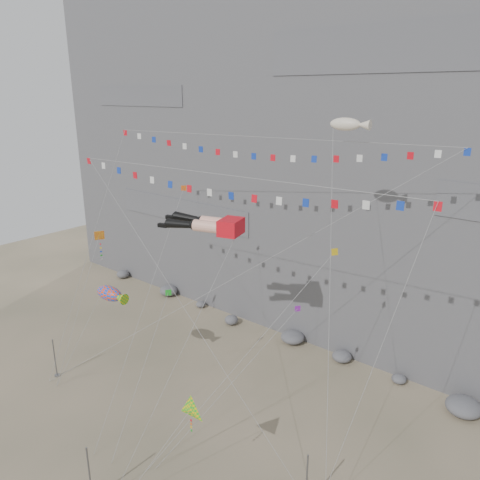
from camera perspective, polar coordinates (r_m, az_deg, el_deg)
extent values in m
plane|color=tan|center=(42.36, -7.10, -21.21)|extent=(120.00, 120.00, 0.00)
cube|color=slate|center=(59.61, 15.42, 15.58)|extent=(80.00, 28.00, 50.00)
cylinder|color=slate|center=(49.77, -21.65, -13.21)|extent=(0.12, 0.12, 4.01)
cylinder|color=slate|center=(36.28, -17.88, -25.50)|extent=(0.12, 0.12, 4.27)
cube|color=red|center=(36.62, -1.11, 1.62)|extent=(2.07, 2.47, 1.26)
cylinder|color=#FFB59F|center=(36.84, -4.12, 1.67)|extent=(2.30, 1.48, 0.93)
sphere|color=black|center=(37.32, -5.57, 1.84)|extent=(0.85, 0.85, 0.85)
cone|color=black|center=(37.94, -7.24, 1.93)|extent=(2.65, 1.45, 0.87)
cube|color=black|center=(38.87, -9.38, 1.77)|extent=(0.89, 0.58, 0.31)
cylinder|color=#FFB59F|center=(37.92, -3.26, 2.15)|extent=(2.30, 1.48, 0.93)
sphere|color=black|center=(38.39, -4.69, 2.31)|extent=(0.85, 0.85, 0.85)
cone|color=black|center=(38.94, -6.33, 2.66)|extent=(2.67, 1.45, 0.93)
cube|color=black|center=(39.79, -8.46, 2.77)|extent=(0.89, 0.58, 0.31)
cylinder|color=gray|center=(35.75, -7.68, -13.26)|extent=(0.03, 0.03, 20.51)
cylinder|color=gray|center=(42.99, -10.93, -3.20)|extent=(0.03, 0.03, 30.53)
cube|color=slate|center=(50.16, -22.23, -15.64)|extent=(0.16, 0.16, 0.10)
cylinder|color=gray|center=(32.98, 3.09, -11.55)|extent=(0.03, 0.03, 23.90)
cylinder|color=gray|center=(47.28, -19.13, -8.10)|extent=(0.03, 0.03, 14.72)
cube|color=slate|center=(49.21, -21.45, -16.23)|extent=(0.16, 0.16, 0.10)
cylinder|color=gray|center=(46.45, -18.64, -11.53)|extent=(0.03, 0.03, 10.61)
cube|color=slate|center=(49.26, -21.43, -16.20)|extent=(0.16, 0.16, 0.10)
cylinder|color=gray|center=(34.59, -10.07, -24.44)|extent=(0.03, 0.03, 8.19)
cylinder|color=gray|center=(32.54, 11.60, -8.87)|extent=(0.03, 0.03, 27.17)
cylinder|color=gray|center=(40.23, -11.79, -8.35)|extent=(0.03, 0.03, 22.93)
cube|color=slate|center=(40.80, -17.40, -23.68)|extent=(0.16, 0.16, 0.10)
cylinder|color=gray|center=(37.17, -1.36, -17.37)|extent=(0.03, 0.03, 15.83)
cube|color=slate|center=(38.72, -10.25, -25.73)|extent=(0.16, 0.16, 0.10)
cylinder|color=gray|center=(39.59, -11.89, -15.50)|extent=(0.03, 0.03, 13.63)
cube|color=slate|center=(39.76, -15.42, -24.77)|extent=(0.16, 0.16, 0.10)
cylinder|color=gray|center=(35.46, 0.15, -14.48)|extent=(0.03, 0.03, 21.13)
cube|color=slate|center=(38.71, -11.29, -25.82)|extent=(0.16, 0.16, 0.10)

